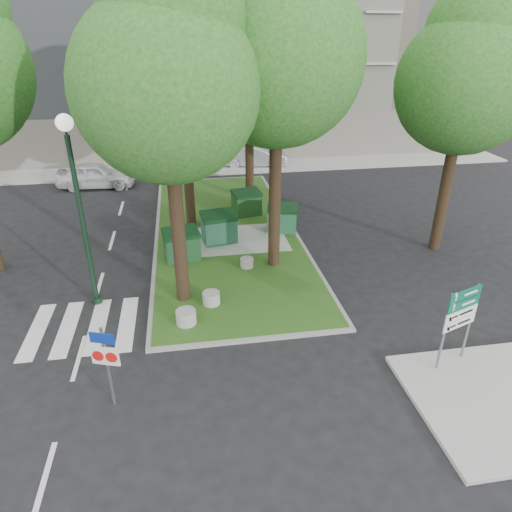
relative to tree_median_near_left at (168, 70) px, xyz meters
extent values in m
plane|color=black|center=(1.41, -2.56, -7.32)|extent=(120.00, 120.00, 0.00)
cube|color=#274E16|center=(1.91, 5.44, -7.26)|extent=(6.00, 16.00, 0.12)
cube|color=gray|center=(1.91, 5.44, -7.27)|extent=(6.30, 16.30, 0.10)
cube|color=#999993|center=(1.41, 15.94, -7.26)|extent=(42.00, 3.00, 0.12)
cube|color=silver|center=(-2.34, -1.06, -7.31)|extent=(5.00, 3.00, 0.01)
cube|color=tan|center=(1.41, 23.44, 0.68)|extent=(41.00, 12.00, 16.00)
cylinder|color=black|center=(-0.09, -0.06, -4.24)|extent=(0.44, 0.44, 6.16)
sphere|color=#16541A|center=(-0.09, -0.06, -0.50)|extent=(5.20, 5.20, 5.20)
sphere|color=#16541A|center=(0.21, 0.14, 1.26)|extent=(3.90, 3.90, 3.90)
cylinder|color=black|center=(3.41, 1.94, -3.96)|extent=(0.44, 0.44, 6.72)
sphere|color=#16541A|center=(3.41, 1.94, 0.12)|extent=(5.60, 5.60, 5.60)
cylinder|color=black|center=(0.41, 6.44, -4.38)|extent=(0.44, 0.44, 5.88)
sphere|color=#16541A|center=(0.41, 6.44, -0.81)|extent=(4.80, 4.80, 4.80)
sphere|color=#16541A|center=(0.71, 6.64, 0.87)|extent=(3.60, 3.60, 3.60)
cylinder|color=black|center=(3.61, 9.44, -3.82)|extent=(0.44, 0.44, 7.00)
sphere|color=#16541A|center=(3.61, 9.44, 0.43)|extent=(5.80, 5.80, 5.80)
cylinder|color=black|center=(10.41, 2.44, -4.38)|extent=(0.44, 0.44, 5.88)
sphere|color=#16541A|center=(10.41, 2.44, -0.81)|extent=(5.00, 5.00, 5.00)
sphere|color=#16541A|center=(10.71, 2.64, 0.87)|extent=(3.75, 3.75, 3.75)
cube|color=#0D3315|center=(-0.07, 2.92, -6.68)|extent=(1.47, 1.14, 1.04)
cube|color=black|center=(-0.07, 2.92, -6.07)|extent=(1.53, 1.21, 0.30)
cube|color=#124027|center=(1.53, 4.33, -6.65)|extent=(1.53, 1.16, 1.09)
cube|color=black|center=(1.53, 4.33, -6.02)|extent=(1.59, 1.24, 0.31)
cube|color=black|center=(3.13, 7.29, -6.69)|extent=(1.46, 1.16, 1.01)
cube|color=black|center=(3.13, 7.29, -6.10)|extent=(1.52, 1.23, 0.29)
cube|color=#164A2C|center=(4.41, 5.05, -6.69)|extent=(1.46, 1.16, 1.01)
cube|color=black|center=(4.41, 5.05, -6.11)|extent=(1.52, 1.23, 0.29)
cylinder|color=#979893|center=(-0.04, -1.54, -6.97)|extent=(0.62, 0.62, 0.45)
cylinder|color=gray|center=(2.35, 1.84, -7.02)|extent=(0.50, 0.50, 0.36)
cylinder|color=#959691|center=(0.81, -0.53, -6.99)|extent=(0.58, 0.58, 0.41)
cylinder|color=#DBEF1C|center=(4.34, 5.81, -6.87)|extent=(0.37, 0.37, 0.65)
cylinder|color=black|center=(-2.99, 0.33, -4.51)|extent=(0.16, 0.16, 5.62)
cylinder|color=black|center=(-2.99, 0.33, -7.20)|extent=(0.34, 0.34, 0.22)
sphere|color=white|center=(-2.99, 0.33, -1.36)|extent=(0.49, 0.49, 0.49)
cylinder|color=slate|center=(-1.89, -4.56, -6.17)|extent=(0.09, 0.09, 2.30)
cube|color=navy|center=(-1.89, -4.56, -5.30)|extent=(0.58, 0.23, 0.28)
cube|color=white|center=(-1.89, -4.56, -5.80)|extent=(0.66, 0.26, 0.51)
cylinder|color=red|center=(-2.06, -4.56, -5.80)|extent=(0.27, 0.11, 0.28)
cylinder|color=red|center=(-1.73, -4.56, -5.80)|extent=(0.27, 0.11, 0.28)
cylinder|color=slate|center=(6.57, -4.72, -6.04)|extent=(0.09, 0.09, 2.32)
cylinder|color=slate|center=(7.50, -4.39, -6.04)|extent=(0.09, 0.09, 2.32)
cube|color=#0A503A|center=(7.03, -4.56, -5.01)|extent=(1.11, 0.43, 0.27)
cube|color=#0A503A|center=(7.03, -4.56, -5.30)|extent=(1.11, 0.43, 0.27)
cube|color=white|center=(7.03, -4.56, -5.60)|extent=(1.11, 0.43, 0.27)
cube|color=white|center=(7.03, -4.56, -5.89)|extent=(1.11, 0.43, 0.27)
imported|color=silver|center=(-4.78, 13.20, -6.59)|extent=(4.39, 1.99, 1.46)
imported|color=#95999D|center=(4.91, 16.15, -6.60)|extent=(4.50, 2.09, 1.43)
camera|label=1|loc=(0.20, -13.45, 1.03)|focal=32.00mm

